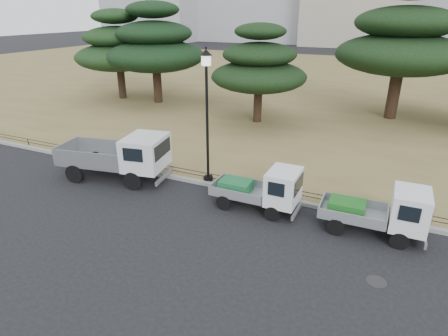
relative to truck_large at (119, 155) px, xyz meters
The scene contains 14 objects.
ground 5.55m from the truck_large, 16.53° to the right, with size 220.00×220.00×0.00m, color black.
lawn 29.54m from the truck_large, 79.87° to the left, with size 120.00×56.00×0.15m, color olive.
curb 5.42m from the truck_large, 11.53° to the left, with size 120.00×0.25×0.16m, color gray.
truck_large is the anchor object (origin of this frame).
truck_kei_front 7.09m from the truck_large, ahead, with size 3.49×1.53×1.84m.
truck_kei_rear 11.50m from the truck_large, ahead, with size 3.57×1.60×1.86m.
street_lamp 5.08m from the truck_large, 18.95° to the left, with size 0.52×0.52×5.86m.
pipe_fence 5.39m from the truck_large, 13.11° to the left, with size 38.00×0.04×0.40m.
tarp_pile 2.36m from the truck_large, 140.42° to the left, with size 1.45×1.17×0.87m.
manhole 12.07m from the truck_large, 13.19° to the right, with size 0.60×0.60×0.01m, color #2D2D30.
pine_west_far 18.13m from the truck_large, 128.68° to the left, with size 7.41×7.41×7.49m.
pine_west_near 16.05m from the truck_large, 117.67° to the left, with size 8.06×8.06×8.05m.
pine_center_left 12.27m from the truck_large, 77.54° to the left, with size 6.50×6.50×6.61m.
pine_center_right 20.53m from the truck_large, 56.41° to the left, with size 8.85×8.85×9.39m.
Camera 1 is at (6.15, -11.22, 7.46)m, focal length 30.00 mm.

